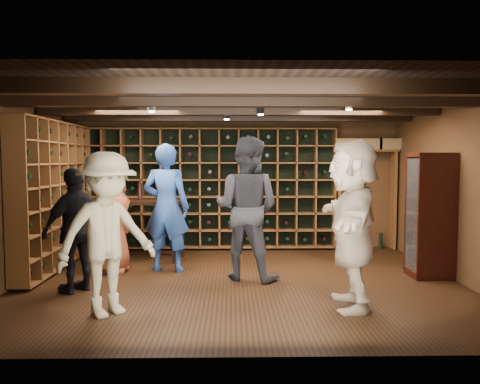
{
  "coord_description": "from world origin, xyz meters",
  "views": [
    {
      "loc": [
        -0.12,
        -6.38,
        1.69
      ],
      "look_at": [
        -0.0,
        0.2,
        1.23
      ],
      "focal_mm": 35.0,
      "sensor_mm": 36.0,
      "label": 1
    }
  ],
  "objects_px": {
    "man_grey_suit": "(247,208)",
    "guest_khaki": "(107,234)",
    "guest_woman_black": "(76,230)",
    "guest_beige": "(352,224)",
    "guest_red_floral": "(112,216)",
    "display_cabinet": "(430,218)",
    "man_blue_shirt": "(166,208)",
    "tasting_table": "(142,208)"
  },
  "relations": [
    {
      "from": "man_grey_suit",
      "to": "guest_khaki",
      "type": "bearing_deg",
      "value": 67.11
    },
    {
      "from": "guest_woman_black",
      "to": "guest_beige",
      "type": "xyz_separation_m",
      "value": [
        3.34,
        -0.68,
        0.16
      ]
    },
    {
      "from": "guest_red_floral",
      "to": "guest_beige",
      "type": "distance_m",
      "value": 3.62
    },
    {
      "from": "man_grey_suit",
      "to": "guest_woman_black",
      "type": "xyz_separation_m",
      "value": [
        -2.18,
        -0.61,
        -0.21
      ]
    },
    {
      "from": "display_cabinet",
      "to": "man_blue_shirt",
      "type": "distance_m",
      "value": 3.84
    },
    {
      "from": "guest_beige",
      "to": "guest_khaki",
      "type": "bearing_deg",
      "value": -78.59
    },
    {
      "from": "display_cabinet",
      "to": "guest_red_floral",
      "type": "distance_m",
      "value": 4.64
    },
    {
      "from": "man_grey_suit",
      "to": "guest_red_floral",
      "type": "distance_m",
      "value": 2.06
    },
    {
      "from": "display_cabinet",
      "to": "tasting_table",
      "type": "bearing_deg",
      "value": 163.9
    },
    {
      "from": "guest_beige",
      "to": "guest_red_floral",
      "type": "bearing_deg",
      "value": -112.42
    },
    {
      "from": "man_blue_shirt",
      "to": "guest_red_floral",
      "type": "bearing_deg",
      "value": 11.9
    },
    {
      "from": "man_blue_shirt",
      "to": "guest_khaki",
      "type": "xyz_separation_m",
      "value": [
        -0.36,
        -2.01,
        -0.08
      ]
    },
    {
      "from": "guest_beige",
      "to": "man_grey_suit",
      "type": "bearing_deg",
      "value": -131.54
    },
    {
      "from": "man_blue_shirt",
      "to": "guest_red_floral",
      "type": "xyz_separation_m",
      "value": [
        -0.81,
        -0.03,
        -0.13
      ]
    },
    {
      "from": "man_grey_suit",
      "to": "tasting_table",
      "type": "height_order",
      "value": "man_grey_suit"
    },
    {
      "from": "guest_red_floral",
      "to": "guest_khaki",
      "type": "distance_m",
      "value": 2.03
    },
    {
      "from": "man_blue_shirt",
      "to": "display_cabinet",
      "type": "bearing_deg",
      "value": -176.71
    },
    {
      "from": "guest_red_floral",
      "to": "guest_beige",
      "type": "xyz_separation_m",
      "value": [
        3.16,
        -1.75,
        0.12
      ]
    },
    {
      "from": "display_cabinet",
      "to": "guest_beige",
      "type": "relative_size",
      "value": 0.91
    },
    {
      "from": "guest_red_floral",
      "to": "tasting_table",
      "type": "xyz_separation_m",
      "value": [
        0.29,
        0.84,
        0.04
      ]
    },
    {
      "from": "guest_khaki",
      "to": "tasting_table",
      "type": "distance_m",
      "value": 2.83
    },
    {
      "from": "man_grey_suit",
      "to": "guest_khaki",
      "type": "height_order",
      "value": "man_grey_suit"
    },
    {
      "from": "man_grey_suit",
      "to": "man_blue_shirt",
      "type": "bearing_deg",
      "value": 0.5
    },
    {
      "from": "man_grey_suit",
      "to": "tasting_table",
      "type": "distance_m",
      "value": 2.16
    },
    {
      "from": "man_grey_suit",
      "to": "guest_woman_black",
      "type": "relative_size",
      "value": 1.26
    },
    {
      "from": "display_cabinet",
      "to": "man_blue_shirt",
      "type": "height_order",
      "value": "man_blue_shirt"
    },
    {
      "from": "guest_beige",
      "to": "tasting_table",
      "type": "distance_m",
      "value": 3.87
    },
    {
      "from": "guest_red_floral",
      "to": "guest_woman_black",
      "type": "height_order",
      "value": "guest_red_floral"
    },
    {
      "from": "display_cabinet",
      "to": "man_grey_suit",
      "type": "height_order",
      "value": "man_grey_suit"
    },
    {
      "from": "guest_woman_black",
      "to": "tasting_table",
      "type": "distance_m",
      "value": 1.97
    },
    {
      "from": "display_cabinet",
      "to": "tasting_table",
      "type": "distance_m",
      "value": 4.52
    },
    {
      "from": "guest_red_floral",
      "to": "guest_woman_black",
      "type": "xyz_separation_m",
      "value": [
        -0.18,
        -1.07,
        -0.04
      ]
    },
    {
      "from": "man_grey_suit",
      "to": "display_cabinet",
      "type": "bearing_deg",
      "value": -156.33
    },
    {
      "from": "man_grey_suit",
      "to": "guest_khaki",
      "type": "distance_m",
      "value": 2.18
    },
    {
      "from": "man_grey_suit",
      "to": "guest_beige",
      "type": "bearing_deg",
      "value": 154.55
    },
    {
      "from": "display_cabinet",
      "to": "guest_khaki",
      "type": "relative_size",
      "value": 0.99
    },
    {
      "from": "guest_khaki",
      "to": "guest_beige",
      "type": "relative_size",
      "value": 0.92
    },
    {
      "from": "tasting_table",
      "to": "guest_beige",
      "type": "bearing_deg",
      "value": -35.38
    },
    {
      "from": "man_grey_suit",
      "to": "guest_beige",
      "type": "height_order",
      "value": "man_grey_suit"
    },
    {
      "from": "man_blue_shirt",
      "to": "guest_red_floral",
      "type": "height_order",
      "value": "man_blue_shirt"
    },
    {
      "from": "man_blue_shirt",
      "to": "guest_red_floral",
      "type": "distance_m",
      "value": 0.82
    },
    {
      "from": "guest_woman_black",
      "to": "guest_beige",
      "type": "bearing_deg",
      "value": 116.22
    }
  ]
}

